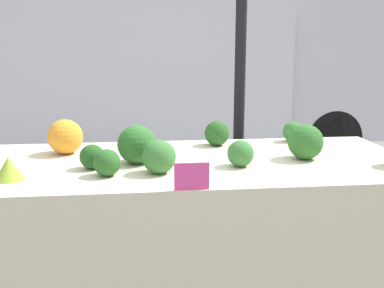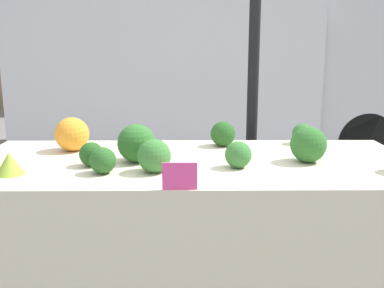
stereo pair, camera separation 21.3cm
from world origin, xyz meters
The scene contains 14 objects.
tent_pole centered at (0.39, 0.76, 1.18)m, with size 0.07×0.07×2.36m.
parked_truck centered at (0.24, 3.93, 1.42)m, with size 4.98×2.13×2.71m.
market_table centered at (0.00, -0.07, 0.80)m, with size 2.12×0.91×0.91m.
orange_cauliflower centered at (-0.62, 0.20, 1.00)m, with size 0.18×0.18×0.18m.
romanesco_head centered at (-0.78, -0.23, 0.96)m, with size 0.12×0.12×0.10m.
broccoli_head_0 centered at (-0.38, -0.22, 0.97)m, with size 0.12×0.12×0.12m.
broccoli_head_1 centered at (0.17, 0.31, 0.98)m, with size 0.14×0.14×0.14m.
broccoli_head_2 centered at (0.54, -0.04, 0.99)m, with size 0.17×0.17×0.17m.
broccoli_head_4 centered at (0.62, 0.36, 0.97)m, with size 0.12×0.12×0.12m.
broccoli_head_5 centered at (-0.26, -0.03, 1.00)m, with size 0.18×0.18×0.18m.
broccoli_head_6 centered at (-0.46, -0.10, 0.96)m, with size 0.11×0.11×0.11m.
broccoli_head_7 centered at (0.21, -0.13, 0.97)m, with size 0.12×0.12×0.12m.
broccoli_head_8 centered at (-0.16, -0.20, 0.98)m, with size 0.15×0.15×0.15m.
price_sign centered at (-0.05, -0.44, 0.96)m, with size 0.13×0.01×0.11m.
Camera 1 is at (-0.23, -2.07, 1.45)m, focal length 42.00 mm.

